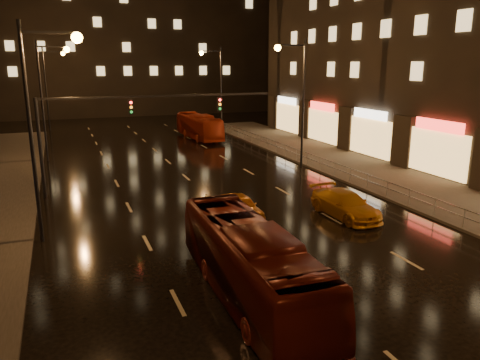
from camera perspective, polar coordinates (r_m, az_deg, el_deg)
The scene contains 9 objects.
ground at distance 32.90m, azimuth -5.73°, elevation -0.43°, with size 140.00×140.00×0.00m, color black.
sidewalk_right at distance 34.71m, azimuth 18.67°, elevation -0.22°, with size 7.00×70.00×0.15m, color #38332D.
building_distant at distance 84.23m, azimuth -13.34°, elevation 20.43°, with size 44.00×16.00×36.00m, color black.
traffic_signal at distance 31.11m, azimuth -15.03°, elevation 7.20°, with size 15.31×0.32×6.20m.
railing_right at distance 34.97m, azimuth 11.48°, elevation 1.74°, with size 0.05×56.00×1.00m.
bus_red at distance 16.74m, azimuth 1.18°, elevation -10.02°, with size 2.32×9.91×2.76m, color #54130C.
bus_curb at distance 52.38m, azimuth -5.03°, elevation 6.53°, with size 2.27×9.72×2.71m, color #A92C10.
taxi_near at distance 25.55m, azimuth 0.12°, elevation -3.20°, with size 1.46×3.62×1.23m, color #C66A12.
taxi_far at distance 26.22m, azimuth 12.72°, elevation -2.92°, with size 1.96×4.82×1.40m, color #C07612.
Camera 1 is at (-8.31, -10.75, 8.23)m, focal length 35.00 mm.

